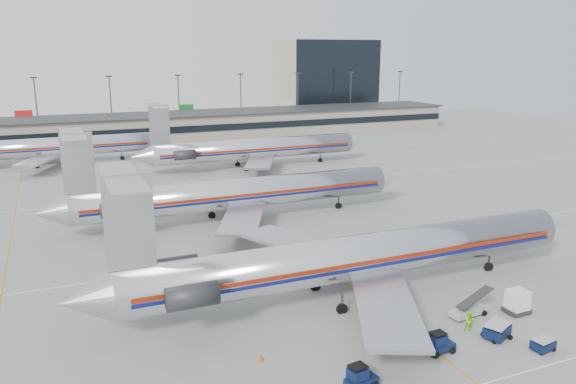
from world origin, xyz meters
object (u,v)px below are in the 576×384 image
jet_foreground (350,257)px  belt_loader (469,309)px  tug_center (439,344)px  uld_container (517,302)px  jet_second_row (232,194)px

jet_foreground → belt_loader: bearing=-44.2°
tug_center → belt_loader: (6.10, 3.89, -0.19)m
uld_container → jet_foreground: bearing=143.1°
tug_center → belt_loader: 7.24m
jet_foreground → belt_loader: 10.77m
tug_center → uld_container: (10.14, 2.72, 0.25)m
uld_container → tug_center: bearing=-165.7°
jet_foreground → tug_center: (1.27, -11.06, -3.01)m
tug_center → belt_loader: belt_loader is taller
jet_second_row → tug_center: size_ratio=22.87×
jet_second_row → tug_center: 37.66m
belt_loader → jet_second_row: bearing=98.5°
jet_second_row → uld_container: size_ratio=23.92×
jet_foreground → belt_loader: (7.37, -7.17, -3.20)m
jet_foreground → tug_center: jet_foreground is taller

